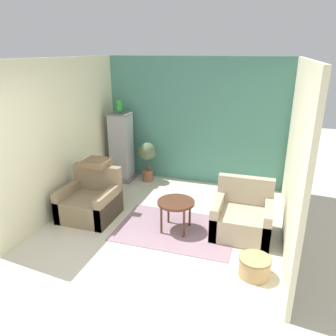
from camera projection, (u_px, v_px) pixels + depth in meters
The scene contains 13 objects.
ground_plane at pixel (123, 286), 3.99m from camera, with size 20.00×20.00×0.00m, color beige.
wall_back_accent at pixel (195, 122), 6.80m from camera, with size 3.85×0.06×2.60m.
wall_left at pixel (65, 136), 5.70m from camera, with size 0.06×3.60×2.60m.
wall_right at pixel (295, 156), 4.62m from camera, with size 0.06×3.60×2.60m.
area_rug at pixel (176, 229), 5.24m from camera, with size 1.85×1.27×0.01m.
coffee_table at pixel (176, 205), 5.09m from camera, with size 0.58×0.58×0.51m.
armchair_left at pixel (90, 202), 5.58m from camera, with size 0.87×0.82×0.83m.
armchair_right at pixel (242, 218), 5.07m from camera, with size 0.87×0.82×0.83m.
birdcage at pixel (121, 148), 7.05m from camera, with size 0.51×0.51×1.47m.
parrot at pixel (119, 107), 6.75m from camera, with size 0.14×0.25×0.30m.
potted_plant at pixel (147, 156), 7.02m from camera, with size 0.41×0.37×0.86m.
wicker_basket at pixel (254, 266), 4.13m from camera, with size 0.41×0.41×0.26m.
throw_pillow at pixel (97, 163), 5.64m from camera, with size 0.43×0.43×0.10m.
Camera 1 is at (1.51, -2.94, 2.71)m, focal length 35.00 mm.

